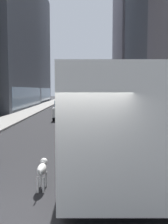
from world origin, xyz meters
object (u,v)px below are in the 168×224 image
object	(u,v)px
car_white_van	(64,109)
dalmatian_dog	(41,169)
transit_bus	(103,109)
car_red_coupe	(89,103)
car_grey_wagon	(90,106)

from	to	relation	value
car_white_van	dalmatian_dog	size ratio (longest dim) A/B	4.40
transit_bus	dalmatian_dog	bearing A→B (deg)	-117.35
transit_bus	car_red_coupe	size ratio (longest dim) A/B	2.94
car_grey_wagon	dalmatian_dog	xyz separation A→B (m)	(-1.86, -20.67, -0.31)
transit_bus	car_white_van	bearing A→B (deg)	100.77
car_white_van	car_grey_wagon	world-z (taller)	same
car_grey_wagon	dalmatian_dog	size ratio (longest dim) A/B	4.90
car_grey_wagon	dalmatian_dog	world-z (taller)	car_grey_wagon
transit_bus	car_white_van	xyz separation A→B (m)	(-2.40, 12.62, -0.96)
dalmatian_dog	car_white_van	bearing A→B (deg)	91.92
car_white_van	car_red_coupe	world-z (taller)	same
transit_bus	dalmatian_dog	size ratio (longest dim) A/B	11.98
car_red_coupe	dalmatian_dog	world-z (taller)	car_red_coupe
car_white_van	dalmatian_dog	world-z (taller)	car_white_van
car_red_coupe	car_grey_wagon	distance (m)	6.85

